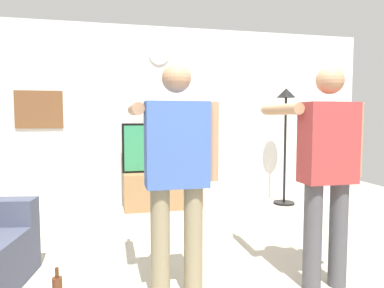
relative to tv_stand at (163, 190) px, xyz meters
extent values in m
cube|color=silver|center=(0.17, 0.35, 1.08)|extent=(6.40, 0.10, 2.70)
cube|color=#997047|center=(0.00, 0.00, 0.00)|extent=(1.13, 0.43, 0.53)
sphere|color=black|center=(0.00, -0.23, 0.03)|extent=(0.04, 0.04, 0.04)
cube|color=black|center=(0.00, 0.05, 0.62)|extent=(1.15, 0.06, 0.72)
cube|color=#338C59|center=(0.00, 0.02, 0.62)|extent=(1.09, 0.01, 0.66)
cylinder|color=white|center=(0.00, 0.29, 2.02)|extent=(0.30, 0.03, 0.30)
cube|color=brown|center=(-1.72, 0.30, 1.18)|extent=(0.64, 0.04, 0.53)
cylinder|color=black|center=(1.86, -0.18, -0.25)|extent=(0.32, 0.32, 0.03)
cylinder|color=black|center=(1.86, -0.18, 0.57)|extent=(0.04, 0.04, 1.60)
cone|color=black|center=(1.86, -0.18, 1.44)|extent=(0.28, 0.28, 0.14)
cylinder|color=gray|center=(-0.40, -2.61, 0.15)|extent=(0.14, 0.14, 0.84)
cylinder|color=gray|center=(-0.16, -2.61, 0.15)|extent=(0.14, 0.14, 0.84)
cube|color=#3F60AD|center=(-0.28, -2.61, 0.88)|extent=(0.45, 0.22, 0.61)
sphere|color=tan|center=(-0.28, -2.61, 1.35)|extent=(0.21, 0.21, 0.21)
cylinder|color=tan|center=(-0.55, -2.32, 1.14)|extent=(0.09, 0.58, 0.09)
cube|color=white|center=(-0.55, -2.00, 1.14)|extent=(0.04, 0.12, 0.04)
cylinder|color=tan|center=(-0.01, -2.61, 0.90)|extent=(0.09, 0.09, 0.58)
cylinder|color=#4C4C51|center=(0.77, -2.70, 0.15)|extent=(0.14, 0.14, 0.83)
cylinder|color=#4C4C51|center=(1.00, -2.70, 0.15)|extent=(0.14, 0.14, 0.83)
cube|color=#A53838|center=(0.89, -2.70, 0.88)|extent=(0.41, 0.22, 0.62)
sphere|color=tan|center=(0.89, -2.70, 1.35)|extent=(0.21, 0.21, 0.21)
cylinder|color=tan|center=(0.64, -2.41, 1.14)|extent=(0.09, 0.58, 0.09)
cube|color=white|center=(0.64, -2.09, 1.14)|extent=(0.04, 0.12, 0.04)
cylinder|color=tan|center=(1.14, -2.70, 0.90)|extent=(0.09, 0.09, 0.58)
cylinder|color=#4C2814|center=(-1.11, -2.62, 0.02)|extent=(0.02, 0.02, 0.07)
camera|label=1|loc=(-0.75, -5.10, 1.08)|focal=33.11mm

